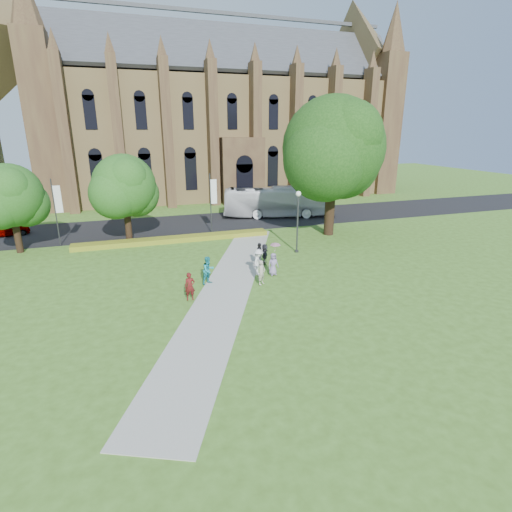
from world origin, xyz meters
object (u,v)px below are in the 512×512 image
object	(u,v)px
large_tree	(333,148)
pedestrian_0	(190,286)
tour_coach	(277,202)
streetlamp	(298,214)
car_0	(6,229)

from	to	relation	value
large_tree	pedestrian_0	world-z (taller)	large_tree
tour_coach	streetlamp	bearing A→B (deg)	179.31
streetlamp	large_tree	distance (m)	8.73
streetlamp	large_tree	world-z (taller)	large_tree
large_tree	tour_coach	size ratio (longest dim) A/B	1.04
tour_coach	car_0	size ratio (longest dim) A/B	3.13
streetlamp	car_0	xyz separation A→B (m)	(-24.89, 14.07, -2.58)
pedestrian_0	car_0	bearing A→B (deg)	129.12
streetlamp	pedestrian_0	size ratio (longest dim) A/B	2.99
car_0	large_tree	bearing A→B (deg)	-122.93
car_0	tour_coach	bearing A→B (deg)	-105.52
large_tree	tour_coach	xyz separation A→B (m)	(-1.83, 9.54, -6.57)
tour_coach	car_0	world-z (taller)	tour_coach
car_0	pedestrian_0	bearing A→B (deg)	-161.12
tour_coach	pedestrian_0	world-z (taller)	tour_coach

